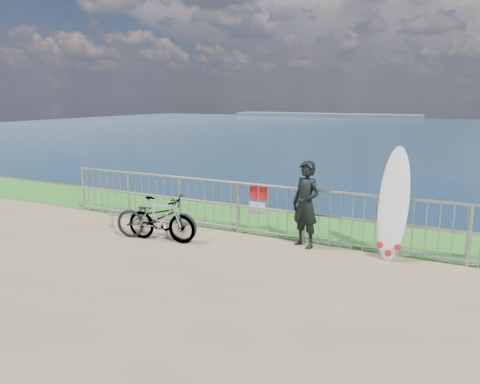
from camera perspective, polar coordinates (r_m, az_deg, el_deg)
The scene contains 8 objects.
grass_strip at distance 10.95m, azimuth 4.73°, elevation -3.79°, with size 120.00×120.00×0.00m, color #26731F.
seascape at distance 161.92m, azimuth 10.26°, elevation 8.96°, with size 260.00×260.00×5.00m.
railing at distance 9.83m, azimuth 2.40°, elevation -2.12°, with size 10.06×0.10×1.13m.
surfer at distance 9.15m, azimuth 8.03°, elevation -1.51°, with size 0.62×0.41×1.70m, color black.
surfboard at distance 8.82m, azimuth 18.16°, elevation -1.85°, with size 0.57×0.51×2.05m.
bicycle_near at distance 9.76m, azimuth -10.17°, elevation -3.09°, with size 0.62×1.77×0.93m, color black.
bicycle_far at distance 9.64m, azimuth -9.62°, elevation -3.30°, with size 0.43×1.52×0.92m, color black.
bike_rack at distance 10.33m, azimuth -12.24°, elevation -3.34°, with size 1.70×0.05×0.36m.
Camera 1 is at (4.03, -7.06, 2.91)m, focal length 35.00 mm.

